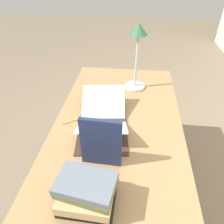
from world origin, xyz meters
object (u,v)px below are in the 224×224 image
open_book (103,117)px  reading_lamp (138,46)px  pencil (75,120)px  coffee_mug (92,149)px  book_stack_tall (87,192)px  book_standing_upright (101,143)px

open_book → reading_lamp: bearing=151.6°
reading_lamp → pencil: 0.67m
coffee_mug → pencil: (-0.27, -0.17, -0.04)m
book_stack_tall → open_book: bearing=-178.5°
book_standing_upright → reading_lamp: reading_lamp is taller
book_standing_upright → coffee_mug: book_standing_upright is taller
open_book → reading_lamp: (-0.45, 0.18, 0.29)m
book_standing_upright → reading_lamp: size_ratio=0.57×
book_standing_upright → pencil: size_ratio=2.03×
open_book → book_stack_tall: bearing=-5.0°
reading_lamp → book_stack_tall: bearing=-9.6°
book_standing_upright → reading_lamp: (-0.78, 0.14, 0.19)m
book_standing_upright → pencil: (-0.31, -0.22, -0.13)m
open_book → coffee_mug: 0.28m
pencil → open_book: bearing=92.4°
reading_lamp → pencil: reading_lamp is taller
book_stack_tall → pencil: (-0.53, -0.19, -0.07)m
open_book → coffee_mug: bearing=-9.4°
book_standing_upright → pencil: 0.41m
open_book → book_standing_upright: bearing=0.6°
open_book → coffee_mug: (0.28, -0.01, 0.01)m
book_stack_tall → book_standing_upright: book_standing_upright is taller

